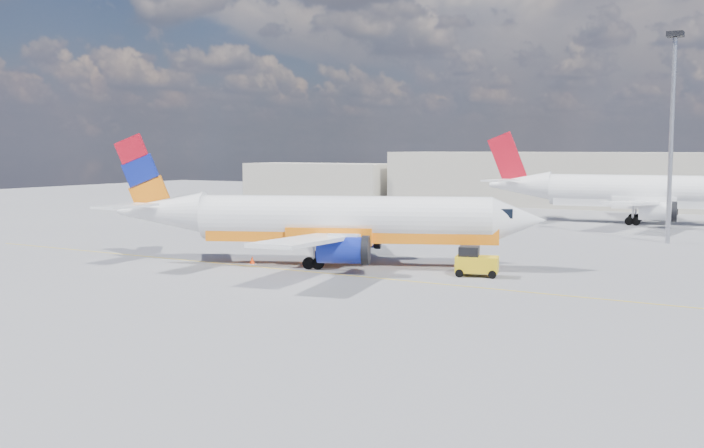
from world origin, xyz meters
The scene contains 9 objects.
ground centered at (0.00, 0.00, 0.00)m, with size 240.00×240.00×0.00m, color slate.
taxi_line centered at (0.00, 3.00, 0.01)m, with size 70.00×0.15×0.01m, color gold.
terminal_main centered at (5.00, 75.00, 4.00)m, with size 70.00×14.00×8.00m, color beige.
terminal_annex centered at (-45.00, 72.00, 3.00)m, with size 26.00×10.00×6.00m, color beige.
main_jet centered at (-2.63, 6.56, 3.25)m, with size 31.71×23.91×9.74m.
second_jet centered at (11.56, 51.33, 3.54)m, with size 35.04×27.51×10.61m.
gse_tug centered at (8.46, 6.99, 0.95)m, with size 3.11×2.39×2.00m.
traffic_cone centered at (-7.82, 3.84, 0.30)m, with size 0.44×0.44×0.62m.
floodlight_mast centered at (16.78, 33.03, 11.27)m, with size 1.37×1.37×18.80m.
Camera 1 is at (27.34, -42.10, 8.53)m, focal length 40.00 mm.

